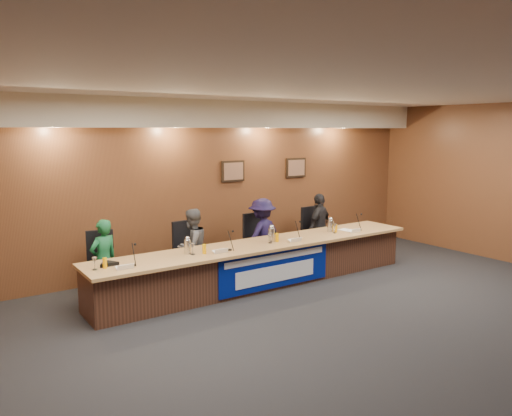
# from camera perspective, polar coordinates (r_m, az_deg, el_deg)

# --- Properties ---
(floor) EXTENTS (10.00, 10.00, 0.00)m
(floor) POSITION_cam_1_polar(r_m,az_deg,el_deg) (7.07, 12.17, -13.43)
(floor) COLOR black
(floor) RESTS_ON ground
(ceiling) EXTENTS (10.00, 8.00, 0.04)m
(ceiling) POSITION_cam_1_polar(r_m,az_deg,el_deg) (6.57, 13.12, 13.38)
(ceiling) COLOR silver
(ceiling) RESTS_ON wall_back
(wall_back) EXTENTS (10.00, 0.04, 3.20)m
(wall_back) POSITION_cam_1_polar(r_m,az_deg,el_deg) (9.78, -4.73, 2.66)
(wall_back) COLOR brown
(wall_back) RESTS_ON floor
(soffit) EXTENTS (10.00, 0.50, 0.50)m
(soffit) POSITION_cam_1_polar(r_m,az_deg,el_deg) (9.51, -4.08, 10.64)
(soffit) COLOR beige
(soffit) RESTS_ON wall_back
(dais_body) EXTENTS (6.00, 0.80, 0.70)m
(dais_body) POSITION_cam_1_polar(r_m,az_deg,el_deg) (8.68, 0.64, -6.53)
(dais_body) COLOR #422519
(dais_body) RESTS_ON floor
(dais_top) EXTENTS (6.10, 0.95, 0.05)m
(dais_top) POSITION_cam_1_polar(r_m,az_deg,el_deg) (8.55, 0.84, -4.18)
(dais_top) COLOR #B1834D
(dais_top) RESTS_ON dais_body
(banner) EXTENTS (2.20, 0.02, 0.65)m
(banner) POSITION_cam_1_polar(r_m,az_deg,el_deg) (8.35, 2.29, -6.96)
(banner) COLOR navy
(banner) RESTS_ON dais_body
(banner_text_upper) EXTENTS (2.00, 0.01, 0.10)m
(banner_text_upper) POSITION_cam_1_polar(r_m,az_deg,el_deg) (8.29, 2.35, -5.65)
(banner_text_upper) COLOR silver
(banner_text_upper) RESTS_ON banner
(banner_text_lower) EXTENTS (1.60, 0.01, 0.28)m
(banner_text_lower) POSITION_cam_1_polar(r_m,az_deg,el_deg) (8.36, 2.34, -7.50)
(banner_text_lower) COLOR silver
(banner_text_lower) RESTS_ON banner
(wall_photo_left) EXTENTS (0.52, 0.04, 0.42)m
(wall_photo_left) POSITION_cam_1_polar(r_m,az_deg,el_deg) (9.93, -2.65, 4.23)
(wall_photo_left) COLOR black
(wall_photo_left) RESTS_ON wall_back
(wall_photo_right) EXTENTS (0.52, 0.04, 0.42)m
(wall_photo_right) POSITION_cam_1_polar(r_m,az_deg,el_deg) (10.85, 4.57, 4.61)
(wall_photo_right) COLOR black
(wall_photo_right) RESTS_ON wall_back
(panelist_a) EXTENTS (0.55, 0.44, 1.30)m
(panelist_a) POSITION_cam_1_polar(r_m,az_deg,el_deg) (8.16, -17.01, -5.75)
(panelist_a) COLOR #13552D
(panelist_a) RESTS_ON floor
(panelist_b) EXTENTS (0.78, 0.70, 1.33)m
(panelist_b) POSITION_cam_1_polar(r_m,az_deg,el_deg) (8.71, -7.31, -4.42)
(panelist_b) COLOR #505155
(panelist_b) RESTS_ON floor
(panelist_c) EXTENTS (1.00, 0.72, 1.39)m
(panelist_c) POSITION_cam_1_polar(r_m,az_deg,el_deg) (9.45, 0.70, -3.09)
(panelist_c) COLOR #161035
(panelist_c) RESTS_ON floor
(panelist_d) EXTENTS (0.88, 0.60, 1.38)m
(panelist_d) POSITION_cam_1_polar(r_m,az_deg,el_deg) (10.33, 7.27, -2.14)
(panelist_d) COLOR black
(panelist_d) RESTS_ON floor
(office_chair_a) EXTENTS (0.57, 0.57, 0.08)m
(office_chair_a) POSITION_cam_1_polar(r_m,az_deg,el_deg) (8.30, -17.16, -6.74)
(office_chair_a) COLOR black
(office_chair_a) RESTS_ON floor
(office_chair_b) EXTENTS (0.50, 0.50, 0.08)m
(office_chair_b) POSITION_cam_1_polar(r_m,az_deg,el_deg) (8.85, -7.58, -5.44)
(office_chair_b) COLOR black
(office_chair_b) RESTS_ON floor
(office_chair_c) EXTENTS (0.51, 0.51, 0.08)m
(office_chair_c) POSITION_cam_1_polar(r_m,az_deg,el_deg) (9.58, 0.36, -4.25)
(office_chair_c) COLOR black
(office_chair_c) RESTS_ON floor
(office_chair_d) EXTENTS (0.52, 0.52, 0.08)m
(office_chair_d) POSITION_cam_1_polar(r_m,az_deg,el_deg) (10.45, 6.88, -3.20)
(office_chair_d) COLOR black
(office_chair_d) RESTS_ON floor
(nameplate_a) EXTENTS (0.24, 0.08, 0.10)m
(nameplate_a) POSITION_cam_1_polar(r_m,az_deg,el_deg) (7.17, -14.68, -6.48)
(nameplate_a) COLOR white
(nameplate_a) RESTS_ON dais_top
(microphone_a) EXTENTS (0.07, 0.07, 0.02)m
(microphone_a) POSITION_cam_1_polar(r_m,az_deg,el_deg) (7.36, -13.84, -6.33)
(microphone_a) COLOR black
(microphone_a) RESTS_ON dais_top
(juice_glass_a) EXTENTS (0.06, 0.06, 0.15)m
(juice_glass_a) POSITION_cam_1_polar(r_m,az_deg,el_deg) (7.30, -16.89, -6.05)
(juice_glass_a) COLOR #F8AB00
(juice_glass_a) RESTS_ON dais_top
(water_glass_a) EXTENTS (0.08, 0.08, 0.18)m
(water_glass_a) POSITION_cam_1_polar(r_m,az_deg,el_deg) (7.26, -17.96, -6.06)
(water_glass_a) COLOR silver
(water_glass_a) RESTS_ON dais_top
(nameplate_b) EXTENTS (0.24, 0.08, 0.10)m
(nameplate_b) POSITION_cam_1_polar(r_m,az_deg,el_deg) (7.85, -3.98, -4.86)
(nameplate_b) COLOR white
(nameplate_b) RESTS_ON dais_top
(microphone_b) EXTENTS (0.07, 0.07, 0.02)m
(microphone_b) POSITION_cam_1_polar(r_m,az_deg,el_deg) (8.04, -3.04, -4.79)
(microphone_b) COLOR black
(microphone_b) RESTS_ON dais_top
(juice_glass_b) EXTENTS (0.06, 0.06, 0.15)m
(juice_glass_b) POSITION_cam_1_polar(r_m,az_deg,el_deg) (7.84, -5.93, -4.68)
(juice_glass_b) COLOR #F8AB00
(juice_glass_b) RESTS_ON dais_top
(water_glass_b) EXTENTS (0.08, 0.08, 0.18)m
(water_glass_b) POSITION_cam_1_polar(r_m,az_deg,el_deg) (7.80, -7.25, -4.67)
(water_glass_b) COLOR silver
(water_glass_b) RESTS_ON dais_top
(nameplate_c) EXTENTS (0.24, 0.08, 0.10)m
(nameplate_c) POSITION_cam_1_polar(r_m,az_deg,el_deg) (8.64, 4.63, -3.60)
(nameplate_c) COLOR white
(nameplate_c) RESTS_ON dais_top
(microphone_c) EXTENTS (0.07, 0.07, 0.02)m
(microphone_c) POSITION_cam_1_polar(r_m,az_deg,el_deg) (8.86, 4.62, -3.50)
(microphone_c) COLOR black
(microphone_c) RESTS_ON dais_top
(juice_glass_c) EXTENTS (0.06, 0.06, 0.15)m
(juice_glass_c) POSITION_cam_1_polar(r_m,az_deg,el_deg) (8.63, 2.42, -3.38)
(juice_glass_c) COLOR #F8AB00
(juice_glass_c) RESTS_ON dais_top
(water_glass_c) EXTENTS (0.08, 0.08, 0.18)m
(water_glass_c) POSITION_cam_1_polar(r_m,az_deg,el_deg) (8.52, 1.61, -3.44)
(water_glass_c) COLOR silver
(water_glass_c) RESTS_ON dais_top
(nameplate_d) EXTENTS (0.24, 0.08, 0.10)m
(nameplate_d) POSITION_cam_1_polar(r_m,az_deg,el_deg) (9.58, 11.37, -2.50)
(nameplate_d) COLOR white
(nameplate_d) RESTS_ON dais_top
(microphone_d) EXTENTS (0.07, 0.07, 0.02)m
(microphone_d) POSITION_cam_1_polar(r_m,az_deg,el_deg) (9.79, 11.47, -2.46)
(microphone_d) COLOR black
(microphone_d) RESTS_ON dais_top
(juice_glass_d) EXTENTS (0.06, 0.06, 0.15)m
(juice_glass_d) POSITION_cam_1_polar(r_m,az_deg,el_deg) (9.55, 9.10, -2.28)
(juice_glass_d) COLOR #F8AB00
(juice_glass_d) RESTS_ON dais_top
(water_glass_d) EXTENTS (0.08, 0.08, 0.18)m
(water_glass_d) POSITION_cam_1_polar(r_m,az_deg,el_deg) (9.43, 8.99, -2.33)
(water_glass_d) COLOR silver
(water_glass_d) RESTS_ON dais_top
(carafe_left) EXTENTS (0.11, 0.11, 0.22)m
(carafe_left) POSITION_cam_1_polar(r_m,az_deg,el_deg) (7.85, -7.83, -4.42)
(carafe_left) COLOR silver
(carafe_left) RESTS_ON dais_top
(carafe_mid) EXTENTS (0.11, 0.11, 0.24)m
(carafe_mid) POSITION_cam_1_polar(r_m,az_deg,el_deg) (8.62, 1.78, -3.09)
(carafe_mid) COLOR silver
(carafe_mid) RESTS_ON dais_top
(carafe_right) EXTENTS (0.12, 0.12, 0.22)m
(carafe_right) POSITION_cam_1_polar(r_m,az_deg,el_deg) (9.56, 8.50, -2.05)
(carafe_right) COLOR silver
(carafe_right) RESTS_ON dais_top
(speakerphone) EXTENTS (0.32, 0.32, 0.05)m
(speakerphone) POSITION_cam_1_polar(r_m,az_deg,el_deg) (7.46, -16.57, -6.12)
(speakerphone) COLOR black
(speakerphone) RESTS_ON dais_top
(paper_stack) EXTENTS (0.26, 0.33, 0.01)m
(paper_stack) POSITION_cam_1_polar(r_m,az_deg,el_deg) (9.77, 10.35, -2.50)
(paper_stack) COLOR white
(paper_stack) RESTS_ON dais_top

